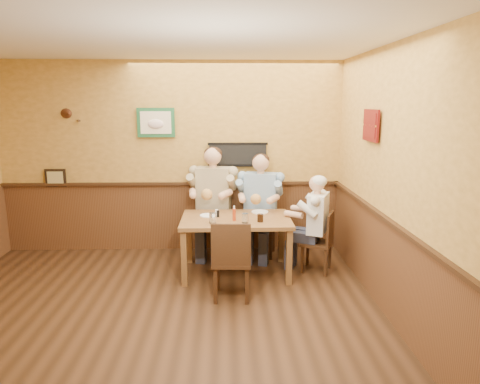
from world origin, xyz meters
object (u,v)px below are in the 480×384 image
object	(u,v)px
dining_table	(236,225)
chair_right_end	(317,242)
diner_tan_shirt	(214,206)
salt_shaker	(217,213)
chair_back_right	(260,224)
chair_back_left	(214,221)
water_glass_mid	(245,218)
diner_blue_polo	(261,210)
water_glass_left	(213,218)
chair_near_side	(232,259)
cola_tumbler	(260,218)
hot_sauce_bottle	(234,214)
diner_white_elder	(317,229)
pepper_shaker	(218,214)

from	to	relation	value
dining_table	chair_right_end	size ratio (longest dim) A/B	1.73
dining_table	diner_tan_shirt	bearing A→B (deg)	111.61
dining_table	chair_right_end	bearing A→B (deg)	2.17
chair_right_end	salt_shaker	xyz separation A→B (m)	(-1.32, 0.04, 0.39)
dining_table	chair_back_right	world-z (taller)	chair_back_right
chair_back_left	chair_right_end	xyz separation A→B (m)	(1.38, -0.74, -0.09)
chair_back_right	water_glass_mid	size ratio (longest dim) A/B	7.82
diner_blue_polo	water_glass_left	bearing A→B (deg)	-112.88
chair_back_left	diner_blue_polo	world-z (taller)	diner_blue_polo
dining_table	diner_tan_shirt	world-z (taller)	diner_tan_shirt
chair_right_end	dining_table	bearing A→B (deg)	-64.07
chair_right_end	water_glass_mid	world-z (taller)	water_glass_mid
chair_right_end	diner_blue_polo	size ratio (longest dim) A/B	0.60
chair_near_side	diner_tan_shirt	bearing A→B (deg)	-77.88
diner_blue_polo	water_glass_mid	bearing A→B (deg)	-93.14
diner_tan_shirt	water_glass_left	size ratio (longest dim) A/B	10.97
diner_blue_polo	cola_tumbler	xyz separation A→B (m)	(-0.07, -0.87, 0.13)
chair_right_end	hot_sauce_bottle	distance (m)	1.19
chair_back_right	hot_sauce_bottle	size ratio (longest dim) A/B	5.51
chair_back_left	cola_tumbler	bearing A→B (deg)	-48.97
chair_right_end	cola_tumbler	bearing A→B (deg)	-49.36
water_glass_left	hot_sauce_bottle	world-z (taller)	hot_sauce_bottle
chair_back_left	water_glass_mid	world-z (taller)	chair_back_left
chair_right_end	water_glass_left	xyz separation A→B (m)	(-1.36, -0.28, 0.41)
chair_right_end	diner_tan_shirt	world-z (taller)	diner_tan_shirt
dining_table	diner_white_elder	size ratio (longest dim) A/B	1.21
cola_tumbler	hot_sauce_bottle	world-z (taller)	hot_sauce_bottle
pepper_shaker	water_glass_left	bearing A→B (deg)	-101.66
chair_near_side	water_glass_mid	bearing A→B (deg)	-106.86
diner_blue_polo	salt_shaker	size ratio (longest dim) A/B	14.54
cola_tumbler	salt_shaker	xyz separation A→B (m)	(-0.55, 0.27, -0.00)
chair_near_side	water_glass_mid	world-z (taller)	chair_near_side
water_glass_mid	salt_shaker	world-z (taller)	water_glass_mid
chair_back_left	pepper_shaker	xyz separation A→B (m)	(0.08, -0.73, 0.30)
cola_tumbler	pepper_shaker	world-z (taller)	cola_tumbler
water_glass_mid	pepper_shaker	bearing A→B (deg)	139.70
chair_near_side	pepper_shaker	world-z (taller)	chair_near_side
diner_tan_shirt	chair_right_end	bearing A→B (deg)	-19.09
dining_table	water_glass_mid	distance (m)	0.30
chair_back_right	chair_near_side	distance (m)	1.47
dining_table	water_glass_left	distance (m)	0.41
water_glass_mid	salt_shaker	bearing A→B (deg)	138.50
diner_white_elder	salt_shaker	world-z (taller)	diner_white_elder
diner_white_elder	hot_sauce_bottle	world-z (taller)	diner_white_elder
chair_back_left	hot_sauce_bottle	world-z (taller)	chair_back_left
chair_near_side	pepper_shaker	size ratio (longest dim) A/B	10.67
diner_tan_shirt	salt_shaker	world-z (taller)	diner_tan_shirt
chair_near_side	cola_tumbler	distance (m)	0.72
chair_near_side	chair_back_right	bearing A→B (deg)	-104.47
chair_back_left	water_glass_left	bearing A→B (deg)	-79.96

